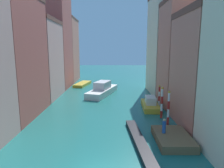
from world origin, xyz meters
TOP-DOWN VIEW (x-y plane):
  - ground_plane at (0.00, 24.50)m, footprint 154.00×154.00m
  - building_left_1 at (-12.91, 13.49)m, footprint 7.92×10.96m
  - building_left_2 at (-12.91, 24.25)m, footprint 7.92×10.16m
  - building_left_3 at (-12.91, 34.37)m, footprint 7.92×9.81m
  - building_left_4 at (-12.91, 44.49)m, footprint 7.92×10.38m
  - building_right_1 at (12.91, 10.06)m, footprint 7.92×9.05m
  - building_right_2 at (12.91, 18.50)m, footprint 7.92×7.54m
  - building_right_3 at (12.91, 28.03)m, footprint 7.92×10.84m
  - waterfront_dock at (7.08, 5.43)m, footprint 3.31×5.01m
  - person_on_dock at (6.30, 5.86)m, footprint 0.36×0.36m
  - mooring_pole_0 at (7.84, 9.93)m, footprint 0.30×0.30m
  - mooring_pole_1 at (7.66, 12.41)m, footprint 0.33×0.33m
  - mooring_pole_2 at (8.15, 15.99)m, footprint 0.28×0.28m
  - vaporetto_white at (-0.80, 26.49)m, footprint 6.26×11.26m
  - gondola_black at (3.75, 4.85)m, footprint 1.89×10.60m
  - motorboat_0 at (7.05, 16.90)m, footprint 2.73×6.31m
  - motorboat_1 at (-6.35, 36.74)m, footprint 3.74×7.92m

SIDE VIEW (x-z plane):
  - ground_plane at x=0.00m, z-range 0.00..0.00m
  - gondola_black at x=3.75m, z-range 0.00..0.51m
  - motorboat_1 at x=-6.35m, z-range 0.00..0.64m
  - waterfront_dock at x=7.08m, z-range 0.00..0.76m
  - motorboat_0 at x=7.05m, z-range -0.29..1.54m
  - vaporetto_white at x=-0.80m, z-range -0.37..2.26m
  - person_on_dock at x=6.30m, z-range 0.70..2.18m
  - mooring_pole_2 at x=8.15m, z-range 0.04..3.81m
  - mooring_pole_0 at x=7.84m, z-range 0.05..4.24m
  - mooring_pole_1 at x=7.66m, z-range 0.05..4.25m
  - building_right_1 at x=12.91m, z-range 0.01..13.51m
  - building_left_2 at x=-12.91m, z-range 0.01..14.49m
  - building_right_2 at x=12.91m, z-range 0.01..16.47m
  - building_left_1 at x=-12.91m, z-range 0.01..16.54m
  - building_left_4 at x=-12.91m, z-range 0.01..17.53m
  - building_right_3 at x=12.91m, z-range 0.01..19.92m
  - building_left_3 at x=-12.91m, z-range 0.01..21.67m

